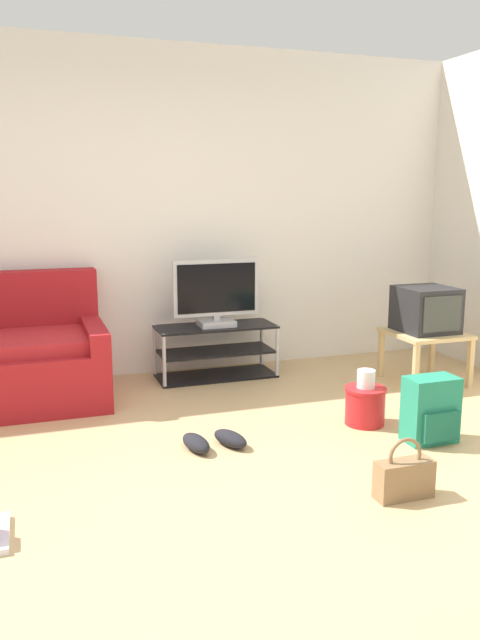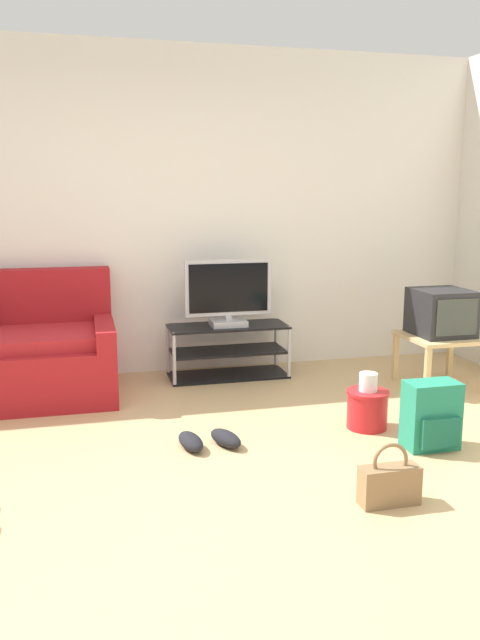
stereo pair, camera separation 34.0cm
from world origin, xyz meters
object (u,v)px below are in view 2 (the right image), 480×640
object	(u,v)px
tv_stand	(228,351)
backpack	(431,416)
sneakers_pair	(208,440)
flat_tv	(228,293)
cleaning_bucket	(367,406)
handbag	(389,483)
crt_tv	(441,312)
side_table	(441,342)

from	to	relation	value
tv_stand	backpack	size ratio (longest dim) A/B	2.41
tv_stand	sneakers_pair	xyz separation A→B (m)	(-0.46, -1.46, -0.17)
flat_tv	tv_stand	bearing A→B (deg)	90.00
tv_stand	cleaning_bucket	xyz separation A→B (m)	(0.61, -1.39, -0.07)
flat_tv	cleaning_bucket	distance (m)	1.60
tv_stand	cleaning_bucket	distance (m)	1.52
handbag	tv_stand	bearing A→B (deg)	96.46
flat_tv	crt_tv	xyz separation A→B (m)	(1.56, -0.64, -0.11)
flat_tv	backpack	world-z (taller)	flat_tv
backpack	handbag	xyz separation A→B (m)	(-0.57, -0.59, -0.09)
sneakers_pair	crt_tv	bearing A→B (deg)	21.54
tv_stand	handbag	distance (m)	2.40
handbag	cleaning_bucket	bearing A→B (deg)	70.80
backpack	sneakers_pair	distance (m)	1.35
side_table	crt_tv	distance (m)	0.24
side_table	crt_tv	xyz separation A→B (m)	(0.00, 0.02, 0.24)
tv_stand	crt_tv	size ratio (longest dim) A/B	2.26
handbag	sneakers_pair	distance (m)	1.17
crt_tv	handbag	size ratio (longest dim) A/B	1.37
tv_stand	side_table	world-z (taller)	tv_stand
tv_stand	handbag	world-z (taller)	tv_stand
side_table	crt_tv	bearing A→B (deg)	90.00
tv_stand	sneakers_pair	distance (m)	1.54
cleaning_bucket	side_table	bearing A→B (deg)	36.84
flat_tv	side_table	size ratio (longest dim) A/B	1.27
flat_tv	sneakers_pair	distance (m)	1.65
handbag	sneakers_pair	size ratio (longest dim) A/B	0.78
tv_stand	side_table	xyz separation A→B (m)	(1.56, -0.68, 0.14)
tv_stand	flat_tv	xyz separation A→B (m)	(0.00, -0.02, 0.49)
backpack	flat_tv	bearing A→B (deg)	108.06
flat_tv	backpack	bearing A→B (deg)	-64.53
backpack	side_table	bearing A→B (deg)	49.47
backpack	cleaning_bucket	distance (m)	0.46
handbag	sneakers_pair	bearing A→B (deg)	128.21
sneakers_pair	handbag	bearing A→B (deg)	-51.79
backpack	sneakers_pair	xyz separation A→B (m)	(-1.30, 0.33, -0.16)
crt_tv	cleaning_bucket	xyz separation A→B (m)	(-0.95, -0.73, -0.45)
handbag	sneakers_pair	xyz separation A→B (m)	(-0.73, 0.92, -0.06)
flat_tv	handbag	xyz separation A→B (m)	(0.27, -2.36, -0.60)
tv_stand	sneakers_pair	size ratio (longest dim) A/B	2.42
backpack	handbag	distance (m)	0.83
backpack	sneakers_pair	world-z (taller)	backpack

